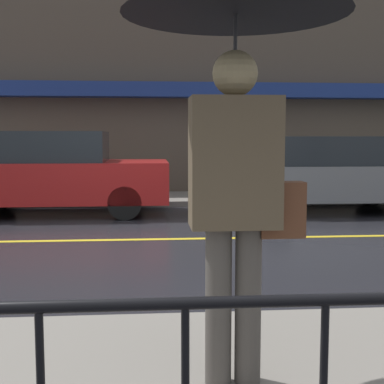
{
  "coord_description": "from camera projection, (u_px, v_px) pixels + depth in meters",
  "views": [
    {
      "loc": [
        0.1,
        -7.59,
        1.46
      ],
      "look_at": [
        0.56,
        -2.0,
        0.89
      ],
      "focal_mm": 50.0,
      "sensor_mm": 36.0,
      "label": 1
    }
  ],
  "objects": [
    {
      "name": "car_red",
      "position": [
        56.0,
        173.0,
        10.11
      ],
      "size": [
        4.15,
        1.78,
        1.57
      ],
      "color": "maroon",
      "rests_on": "ground_plane"
    },
    {
      "name": "lane_marking",
      "position": [
        142.0,
        239.0,
        7.66
      ],
      "size": [
        25.2,
        0.12,
        0.01
      ],
      "color": "gold",
      "rests_on": "ground_plane"
    },
    {
      "name": "car_grey",
      "position": [
        326.0,
        174.0,
        10.55
      ],
      "size": [
        4.05,
        1.94,
        1.48
      ],
      "color": "slate",
      "rests_on": "ground_plane"
    },
    {
      "name": "building_storefront",
      "position": [
        143.0,
        96.0,
        13.21
      ],
      "size": [
        28.0,
        0.85,
        4.93
      ],
      "color": "#4C4238",
      "rests_on": "ground_plane"
    },
    {
      "name": "pedestrian",
      "position": [
        236.0,
        48.0,
        2.77
      ],
      "size": [
        1.19,
        1.19,
        2.24
      ],
      "rotation": [
        0.0,
        0.0,
        3.14
      ],
      "color": "#4C4742",
      "rests_on": "sidewalk_near"
    },
    {
      "name": "ground_plane",
      "position": [
        142.0,
        240.0,
        7.66
      ],
      "size": [
        80.0,
        80.0,
        0.0
      ],
      "primitive_type": "plane",
      "color": "black"
    },
    {
      "name": "sidewalk_far",
      "position": [
        144.0,
        199.0,
        12.28
      ],
      "size": [
        28.0,
        2.13,
        0.11
      ],
      "color": "slate",
      "rests_on": "ground_plane"
    }
  ]
}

